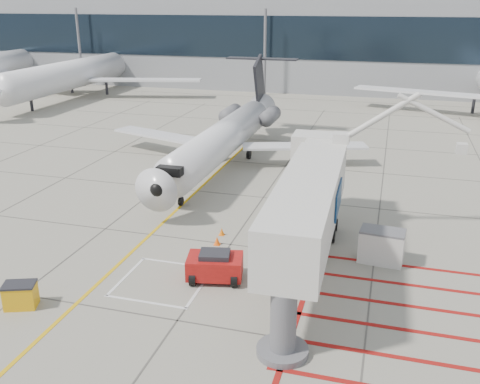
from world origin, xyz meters
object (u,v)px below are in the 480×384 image
(jet_bridge, at_px, (307,214))
(pushback_tug, at_px, (215,265))
(spill_bin, at_px, (20,295))
(regional_jet, at_px, (214,127))

(jet_bridge, distance_m, pushback_tug, 5.25)
(jet_bridge, relative_size, spill_bin, 13.01)
(regional_jet, relative_size, pushback_tug, 11.01)
(regional_jet, height_order, jet_bridge, regional_jet)
(pushback_tug, bearing_deg, jet_bridge, 3.47)
(pushback_tug, bearing_deg, spill_bin, -159.67)
(regional_jet, height_order, pushback_tug, regional_jet)
(jet_bridge, xyz_separation_m, spill_bin, (-11.98, -6.00, -2.98))
(regional_jet, xyz_separation_m, jet_bridge, (9.73, -14.89, -0.36))
(spill_bin, bearing_deg, jet_bridge, 5.84)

